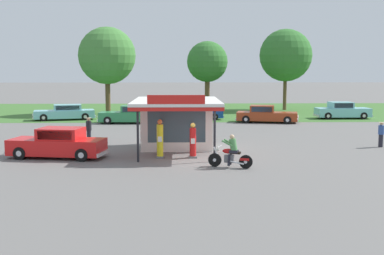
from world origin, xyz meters
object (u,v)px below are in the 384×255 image
at_px(motorcycle_with_rider, 231,154).
at_px(parked_car_back_row_far_left, 266,115).
at_px(parked_car_back_row_centre, 342,111).
at_px(gas_pump_nearside, 160,140).
at_px(bystander_leaning_by_kiosk, 89,130).
at_px(gas_pump_offside, 193,142).
at_px(featured_classic_sedan, 58,144).
at_px(parked_car_second_row_spare, 65,113).
at_px(bystander_admiring_sedan, 381,134).
at_px(parked_car_back_row_centre_right, 130,115).
at_px(parked_car_back_row_left, 193,112).

relative_size(motorcycle_with_rider, parked_car_back_row_far_left, 0.36).
height_order(motorcycle_with_rider, parked_car_back_row_centre, motorcycle_with_rider).
height_order(gas_pump_nearside, bystander_leaning_by_kiosk, gas_pump_nearside).
height_order(gas_pump_offside, featured_classic_sedan, gas_pump_offside).
bearing_deg(parked_car_second_row_spare, gas_pump_nearside, -64.40).
xyz_separation_m(bystander_leaning_by_kiosk, bystander_admiring_sedan, (17.66, -1.82, -0.08)).
bearing_deg(bystander_leaning_by_kiosk, parked_car_back_row_centre_right, 83.34).
bearing_deg(bystander_leaning_by_kiosk, parked_car_second_row_spare, 108.31).
bearing_deg(parked_car_back_row_far_left, parked_car_second_row_spare, 171.51).
xyz_separation_m(featured_classic_sedan, bystander_leaning_by_kiosk, (0.73, 4.87, 0.15)).
bearing_deg(bystander_admiring_sedan, featured_classic_sedan, -170.60).
bearing_deg(motorcycle_with_rider, gas_pump_nearside, 142.72).
bearing_deg(bystander_leaning_by_kiosk, gas_pump_offside, -38.86).
xyz_separation_m(gas_pump_offside, parked_car_back_row_centre, (14.68, 20.39, -0.13)).
height_order(parked_car_second_row_spare, parked_car_back_row_left, parked_car_back_row_left).
distance_m(parked_car_back_row_centre_right, bystander_leaning_by_kiosk, 11.85).
xyz_separation_m(gas_pump_nearside, bystander_leaning_by_kiosk, (-4.63, 5.11, -0.06)).
bearing_deg(gas_pump_nearside, bystander_leaning_by_kiosk, 132.15).
bearing_deg(parked_car_back_row_centre, parked_car_second_row_spare, -178.76).
distance_m(gas_pump_offside, motorcycle_with_rider, 3.14).
height_order(featured_classic_sedan, parked_car_back_row_far_left, featured_classic_sedan).
bearing_deg(parked_car_second_row_spare, bystander_leaning_by_kiosk, -71.69).
distance_m(motorcycle_with_rider, parked_car_second_row_spare, 25.91).
bearing_deg(parked_car_second_row_spare, parked_car_back_row_centre_right, -25.27).
bearing_deg(motorcycle_with_rider, gas_pump_offside, 123.34).
bearing_deg(parked_car_back_row_left, bystander_leaning_by_kiosk, -115.89).
xyz_separation_m(motorcycle_with_rider, bystander_admiring_sedan, (9.58, 5.91, 0.14)).
bearing_deg(parked_car_back_row_left, parked_car_back_row_far_left, -19.52).
relative_size(gas_pump_offside, parked_car_back_row_centre, 0.36).
bearing_deg(featured_classic_sedan, bystander_leaning_by_kiosk, 81.48).
relative_size(parked_car_back_row_centre_right, bystander_admiring_sedan, 3.46).
height_order(motorcycle_with_rider, parked_car_back_row_left, motorcycle_with_rider).
xyz_separation_m(gas_pump_nearside, gas_pump_offside, (1.72, -0.00, -0.10)).
bearing_deg(bystander_admiring_sedan, parked_car_back_row_far_left, 107.78).
relative_size(gas_pump_offside, parked_car_back_row_left, 0.32).
distance_m(parked_car_back_row_left, parked_car_back_row_centre, 14.15).
height_order(bystander_leaning_by_kiosk, bystander_admiring_sedan, bystander_leaning_by_kiosk).
xyz_separation_m(parked_car_second_row_spare, bystander_admiring_sedan, (22.52, -16.54, 0.14)).
height_order(featured_classic_sedan, parked_car_back_row_centre, featured_classic_sedan).
distance_m(gas_pump_nearside, motorcycle_with_rider, 4.34).
bearing_deg(bystander_admiring_sedan, bystander_leaning_by_kiosk, 174.10).
distance_m(gas_pump_offside, parked_car_back_row_left, 19.37).
xyz_separation_m(parked_car_back_row_left, parked_car_back_row_far_left, (6.31, -2.24, -0.02)).
distance_m(bystander_leaning_by_kiosk, bystander_admiring_sedan, 17.75).
bearing_deg(parked_car_back_row_centre_right, motorcycle_with_rider, -71.04).
relative_size(gas_pump_nearside, bystander_leaning_by_kiosk, 1.24).
bearing_deg(parked_car_back_row_centre_right, parked_car_back_row_centre, 10.12).
xyz_separation_m(gas_pump_offside, parked_car_back_row_centre_right, (-4.97, 16.88, -0.14)).
distance_m(motorcycle_with_rider, bystander_leaning_by_kiosk, 11.18).
bearing_deg(gas_pump_offside, bystander_admiring_sedan, 16.23).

